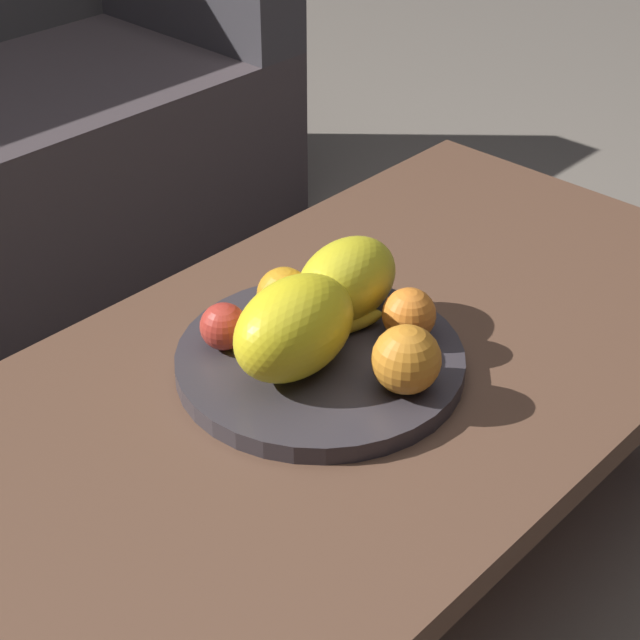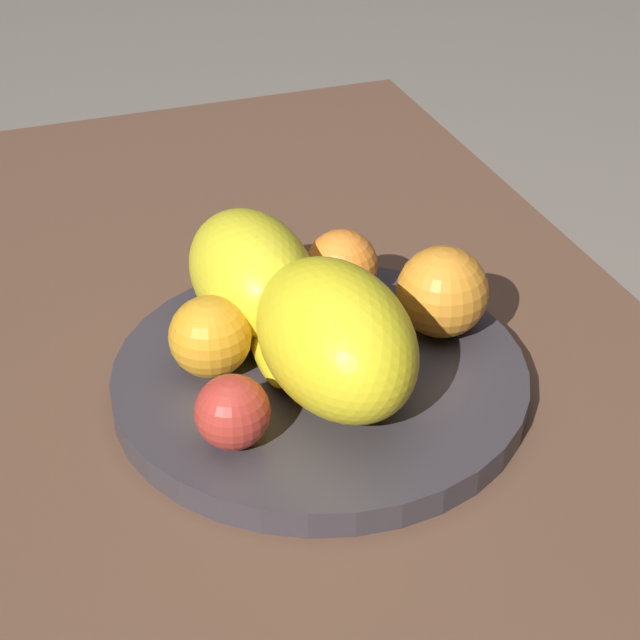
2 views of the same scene
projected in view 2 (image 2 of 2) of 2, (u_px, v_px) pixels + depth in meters
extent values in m
cube|color=brown|center=(330.00, 386.00, 0.98)|extent=(1.30, 0.66, 0.04)
cylinder|color=brown|center=(371.00, 228.00, 1.66)|extent=(0.05, 0.05, 0.37)
cylinder|color=#383338|center=(320.00, 379.00, 0.94)|extent=(0.37, 0.37, 0.03)
ellipsoid|color=yellow|center=(336.00, 338.00, 0.86)|extent=(0.19, 0.14, 0.12)
ellipsoid|color=yellow|center=(251.00, 273.00, 0.96)|extent=(0.17, 0.12, 0.11)
sphere|color=orange|center=(342.00, 265.00, 1.01)|extent=(0.07, 0.07, 0.07)
sphere|color=orange|center=(442.00, 292.00, 0.96)|extent=(0.08, 0.08, 0.08)
sphere|color=orange|center=(211.00, 339.00, 0.90)|extent=(0.07, 0.07, 0.07)
sphere|color=#BC352A|center=(232.00, 412.00, 0.83)|extent=(0.06, 0.06, 0.06)
ellipsoid|color=yellow|center=(289.00, 334.00, 0.94)|extent=(0.15, 0.10, 0.03)
ellipsoid|color=yellow|center=(267.00, 336.00, 0.94)|extent=(0.15, 0.06, 0.03)
ellipsoid|color=yellow|center=(273.00, 320.00, 0.91)|extent=(0.13, 0.13, 0.03)
ellipsoid|color=yellow|center=(287.00, 310.00, 0.93)|extent=(0.15, 0.05, 0.03)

